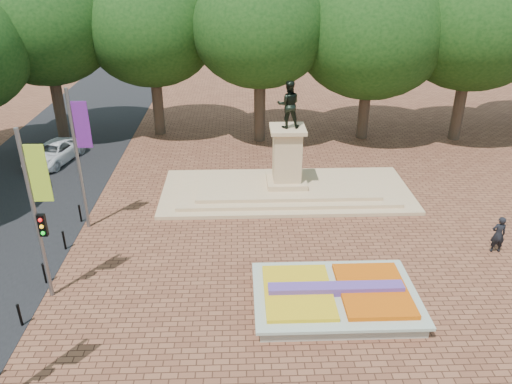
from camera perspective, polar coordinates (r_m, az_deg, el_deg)
The scene contains 8 objects.
ground at distance 21.58m, azimuth 5.38°, elevation -9.41°, with size 90.00×90.00×0.00m, color brown.
flower_bed at distance 19.92m, azimuth 9.12°, elevation -11.71°, with size 6.30×4.30×0.91m.
monument at distance 28.07m, azimuth 3.49°, elevation 1.54°, with size 14.00×6.00×6.40m.
tree_row_back at distance 36.25m, azimuth 6.08°, elevation 16.60°, with size 44.80×8.80×10.43m.
banner_poles at distance 19.73m, azimuth -24.03°, elevation -2.22°, with size 0.88×11.17×7.00m.
bollard_row at distance 21.47m, azimuth -24.16°, elevation -10.40°, with size 0.12×13.12×0.98m.
van at distance 34.85m, azimuth -22.15°, elevation 4.17°, with size 2.19×4.75×1.32m, color silver.
pedestrian at distance 25.06m, azimuth 25.95°, elevation -4.38°, with size 0.65×0.43×1.79m, color black.
Camera 1 is at (-2.62, -17.45, 12.41)m, focal length 35.00 mm.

